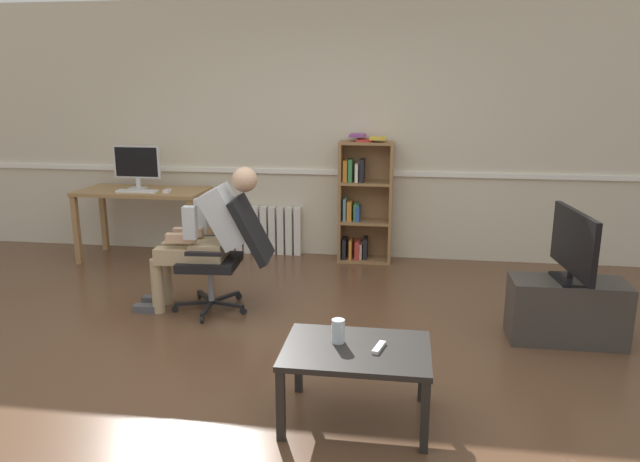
{
  "coord_description": "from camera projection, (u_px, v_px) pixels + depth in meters",
  "views": [
    {
      "loc": [
        0.81,
        -3.59,
        1.81
      ],
      "look_at": [
        0.15,
        0.85,
        0.7
      ],
      "focal_mm": 32.83,
      "sensor_mm": 36.0,
      "label": 1
    }
  ],
  "objects": [
    {
      "name": "imac_monitor",
      "position": [
        137.0,
        164.0,
        6.18
      ],
      "size": [
        0.51,
        0.14,
        0.45
      ],
      "color": "silver",
      "rests_on": "computer_desk"
    },
    {
      "name": "tv_stand",
      "position": [
        566.0,
        311.0,
        4.24
      ],
      "size": [
        0.81,
        0.36,
        0.46
      ],
      "color": "#3D3833",
      "rests_on": "ground_plane"
    },
    {
      "name": "radiator",
      "position": [
        260.0,
        230.0,
        6.48
      ],
      "size": [
        0.93,
        0.08,
        0.53
      ],
      "color": "white",
      "rests_on": "ground_plane"
    },
    {
      "name": "coffee_table",
      "position": [
        356.0,
        357.0,
        3.19
      ],
      "size": [
        0.8,
        0.57,
        0.43
      ],
      "color": "black",
      "rests_on": "ground_plane"
    },
    {
      "name": "ground_plane",
      "position": [
        280.0,
        359.0,
        4.0
      ],
      "size": [
        18.0,
        18.0,
        0.0
      ],
      "primitive_type": "plane",
      "color": "brown"
    },
    {
      "name": "computer_desk",
      "position": [
        143.0,
        199.0,
        6.18
      ],
      "size": [
        1.33,
        0.64,
        0.76
      ],
      "color": "#9E7547",
      "rests_on": "ground_plane"
    },
    {
      "name": "computer_mouse",
      "position": [
        167.0,
        191.0,
        5.99
      ],
      "size": [
        0.06,
        0.1,
        0.03
      ],
      "primitive_type": "cube",
      "color": "white",
      "rests_on": "computer_desk"
    },
    {
      "name": "back_wall",
      "position": [
        331.0,
        132.0,
        6.22
      ],
      "size": [
        12.0,
        0.13,
        2.7
      ],
      "color": "beige",
      "rests_on": "ground_plane"
    },
    {
      "name": "bookshelf",
      "position": [
        363.0,
        202.0,
        6.14
      ],
      "size": [
        0.56,
        0.3,
        1.34
      ],
      "color": "olive",
      "rests_on": "ground_plane"
    },
    {
      "name": "spare_remote",
      "position": [
        379.0,
        347.0,
        3.16
      ],
      "size": [
        0.07,
        0.15,
        0.02
      ],
      "primitive_type": "cube",
      "rotation": [
        0.0,
        0.0,
        6.03
      ],
      "color": "white",
      "rests_on": "coffee_table"
    },
    {
      "name": "office_chair",
      "position": [
        229.0,
        250.0,
        4.76
      ],
      "size": [
        0.83,
        0.62,
        0.96
      ],
      "rotation": [
        0.0,
        0.0,
        -1.5
      ],
      "color": "black",
      "rests_on": "ground_plane"
    },
    {
      "name": "keyboard",
      "position": [
        137.0,
        191.0,
        6.02
      ],
      "size": [
        0.42,
        0.12,
        0.02
      ],
      "primitive_type": "cube",
      "color": "white",
      "rests_on": "computer_desk"
    },
    {
      "name": "tv_screen",
      "position": [
        574.0,
        245.0,
        4.12
      ],
      "size": [
        0.23,
        0.77,
        0.51
      ],
      "rotation": [
        0.0,
        0.0,
        1.67
      ],
      "color": "black",
      "rests_on": "tv_stand"
    },
    {
      "name": "drinking_glass",
      "position": [
        338.0,
        331.0,
        3.23
      ],
      "size": [
        0.07,
        0.07,
        0.13
      ],
      "primitive_type": "cylinder",
      "color": "silver",
      "rests_on": "coffee_table"
    },
    {
      "name": "person_seated",
      "position": [
        207.0,
        234.0,
        4.74
      ],
      "size": [
        1.05,
        0.41,
        1.2
      ],
      "rotation": [
        0.0,
        0.0,
        -1.5
      ],
      "color": "tan",
      "rests_on": "ground_plane"
    }
  ]
}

